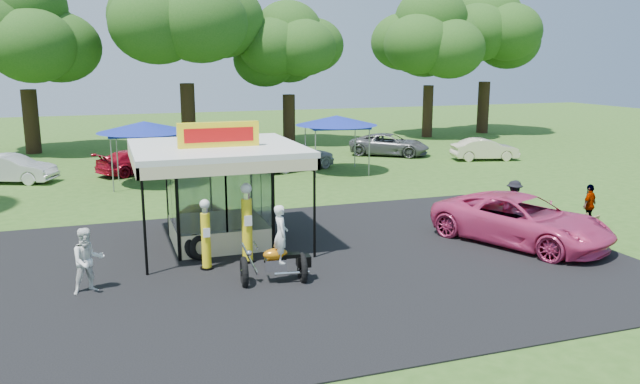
# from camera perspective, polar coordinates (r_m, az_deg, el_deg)

# --- Properties ---
(ground) EXTENTS (120.00, 120.00, 0.00)m
(ground) POSITION_cam_1_polar(r_m,az_deg,el_deg) (17.39, 0.37, -8.62)
(ground) COLOR #2E541A
(ground) RESTS_ON ground
(asphalt_apron) EXTENTS (20.00, 14.00, 0.04)m
(asphalt_apron) POSITION_cam_1_polar(r_m,az_deg,el_deg) (19.17, -1.64, -6.57)
(asphalt_apron) COLOR black
(asphalt_apron) RESTS_ON ground
(gas_station_kiosk) EXTENTS (5.40, 5.40, 4.18)m
(gas_station_kiosk) POSITION_cam_1_polar(r_m,az_deg,el_deg) (21.07, -9.32, -0.05)
(gas_station_kiosk) COLOR white
(gas_station_kiosk) RESTS_ON ground
(gas_pump_left) EXTENTS (0.40, 0.40, 2.15)m
(gas_pump_left) POSITION_cam_1_polar(r_m,az_deg,el_deg) (18.67, -10.39, -4.02)
(gas_pump_left) COLOR black
(gas_pump_left) RESTS_ON ground
(gas_pump_right) EXTENTS (0.47, 0.47, 2.51)m
(gas_pump_right) POSITION_cam_1_polar(r_m,az_deg,el_deg) (19.09, -6.69, -3.02)
(gas_pump_right) COLOR black
(gas_pump_right) RESTS_ON ground
(motorcycle) EXTENTS (2.01, 1.12, 2.32)m
(motorcycle) POSITION_cam_1_polar(r_m,az_deg,el_deg) (17.38, -3.82, -5.50)
(motorcycle) COLOR black
(motorcycle) RESTS_ON ground
(spare_tires) EXTENTS (1.02, 0.90, 0.82)m
(spare_tires) POSITION_cam_1_polar(r_m,az_deg,el_deg) (19.86, -11.10, -4.98)
(spare_tires) COLOR black
(spare_tires) RESTS_ON ground
(a_frame_sign) EXTENTS (0.56, 0.64, 0.92)m
(a_frame_sign) POSITION_cam_1_polar(r_m,az_deg,el_deg) (23.38, 23.41, -3.01)
(a_frame_sign) COLOR #593819
(a_frame_sign) RESTS_ON ground
(kiosk_car) EXTENTS (2.82, 1.13, 0.96)m
(kiosk_car) POSITION_cam_1_polar(r_m,az_deg,el_deg) (23.49, -10.15, -2.09)
(kiosk_car) COLOR yellow
(kiosk_car) RESTS_ON ground
(pink_sedan) EXTENTS (4.96, 6.59, 1.66)m
(pink_sedan) POSITION_cam_1_polar(r_m,az_deg,el_deg) (22.08, 17.93, -2.46)
(pink_sedan) COLOR #D33971
(pink_sedan) RESTS_ON ground
(spectator_west) EXTENTS (1.03, 0.90, 1.80)m
(spectator_west) POSITION_cam_1_polar(r_m,az_deg,el_deg) (17.73, -20.46, -5.91)
(spectator_west) COLOR white
(spectator_west) RESTS_ON ground
(spectator_east_a) EXTENTS (1.21, 0.92, 1.65)m
(spectator_east_a) POSITION_cam_1_polar(r_m,az_deg,el_deg) (24.87, 17.30, -0.85)
(spectator_east_a) COLOR black
(spectator_east_a) RESTS_ON ground
(spectator_east_b) EXTENTS (1.01, 0.74, 1.59)m
(spectator_east_b) POSITION_cam_1_polar(r_m,az_deg,el_deg) (25.41, 23.41, -1.11)
(spectator_east_b) COLOR gray
(spectator_east_b) RESTS_ON ground
(bg_car_a) EXTENTS (4.62, 3.09, 1.44)m
(bg_car_a) POSITION_cam_1_polar(r_m,az_deg,el_deg) (35.24, -26.40, 1.92)
(bg_car_a) COLOR silver
(bg_car_a) RESTS_ON ground
(bg_car_b) EXTENTS (4.85, 3.78, 1.31)m
(bg_car_b) POSITION_cam_1_polar(r_m,az_deg,el_deg) (35.60, -16.35, 2.67)
(bg_car_b) COLOR #A80C21
(bg_car_b) RESTS_ON ground
(bg_car_c) EXTENTS (5.18, 3.46, 1.64)m
(bg_car_c) POSITION_cam_1_polar(r_m,az_deg,el_deg) (35.41, -2.35, 3.37)
(bg_car_c) COLOR #A4A4A9
(bg_car_c) RESTS_ON ground
(bg_car_d) EXTENTS (5.52, 4.89, 1.42)m
(bg_car_d) POSITION_cam_1_polar(r_m,az_deg,el_deg) (41.04, 6.38, 4.34)
(bg_car_d) COLOR #545557
(bg_car_d) RESTS_ON ground
(bg_car_e) EXTENTS (4.28, 2.31, 1.34)m
(bg_car_e) POSITION_cam_1_polar(r_m,az_deg,el_deg) (40.17, 14.83, 3.79)
(bg_car_e) COLOR beige
(bg_car_e) RESTS_ON ground
(tent_west) EXTENTS (4.54, 4.54, 3.17)m
(tent_west) POSITION_cam_1_polar(r_m,az_deg,el_deg) (31.96, -15.79, 5.71)
(tent_west) COLOR gray
(tent_west) RESTS_ON ground
(tent_east) EXTENTS (4.50, 4.50, 3.15)m
(tent_east) POSITION_cam_1_polar(r_m,az_deg,el_deg) (34.31, 1.51, 6.52)
(tent_east) COLOR gray
(tent_east) RESTS_ON ground
(oak_far_b) EXTENTS (9.81, 9.81, 11.70)m
(oak_far_b) POSITION_cam_1_polar(r_m,az_deg,el_deg) (45.61, -25.50, 12.55)
(oak_far_b) COLOR black
(oak_far_b) RESTS_ON ground
(oak_far_c) EXTENTS (10.95, 10.95, 12.91)m
(oak_far_c) POSITION_cam_1_polar(r_m,az_deg,el_deg) (43.87, -12.29, 14.43)
(oak_far_c) COLOR black
(oak_far_c) RESTS_ON ground
(oak_far_d) EXTENTS (8.46, 8.46, 10.08)m
(oak_far_d) POSITION_cam_1_polar(r_m,az_deg,el_deg) (46.30, -2.91, 12.35)
(oak_far_d) COLOR black
(oak_far_d) RESTS_ON ground
(oak_far_e) EXTENTS (9.64, 9.64, 11.47)m
(oak_far_e) POSITION_cam_1_polar(r_m,az_deg,el_deg) (51.18, 10.03, 13.16)
(oak_far_e) COLOR black
(oak_far_e) RESTS_ON ground
(oak_far_f) EXTENTS (9.75, 9.75, 11.75)m
(oak_far_f) POSITION_cam_1_polar(r_m,az_deg,el_deg) (55.14, 15.00, 13.07)
(oak_far_f) COLOR black
(oak_far_f) RESTS_ON ground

